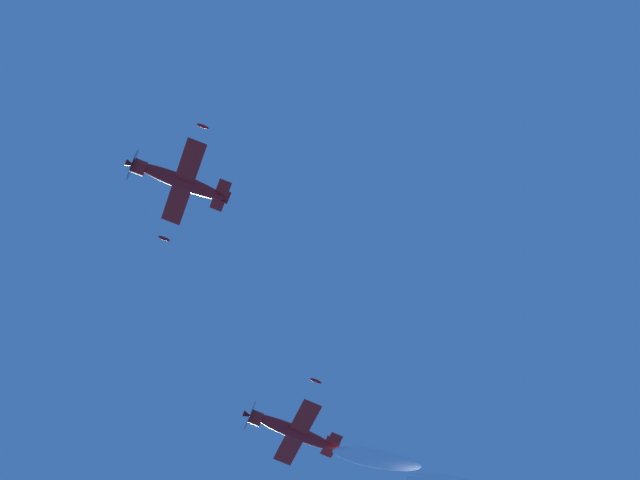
{
  "coord_description": "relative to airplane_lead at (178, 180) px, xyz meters",
  "views": [
    {
      "loc": [
        26.11,
        33.46,
        1.62
      ],
      "look_at": [
        -7.69,
        7.13,
        89.83
      ],
      "focal_mm": 83.71,
      "sensor_mm": 36.0,
      "label": 1
    }
  ],
  "objects": [
    {
      "name": "airplane_lead",
      "position": [
        0.0,
        0.0,
        0.0
      ],
      "size": [
        6.87,
        6.91,
        3.61
      ],
      "color": "red"
    },
    {
      "name": "airplane_left_wingman",
      "position": [
        -19.09,
        -5.53,
        -1.7
      ],
      "size": [
        6.82,
        6.9,
        3.84
      ],
      "color": "red"
    }
  ]
}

